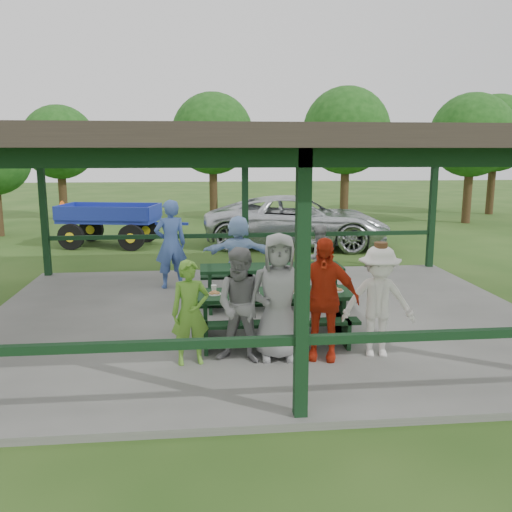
{
  "coord_description": "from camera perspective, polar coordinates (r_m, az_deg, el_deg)",
  "views": [
    {
      "loc": [
        -1.08,
        -9.45,
        3.08
      ],
      "look_at": [
        -0.15,
        -0.3,
        1.27
      ],
      "focal_mm": 38.0,
      "sensor_mm": 36.0,
      "label": 1
    }
  ],
  "objects": [
    {
      "name": "contestant_white_fedora",
      "position": [
        8.08,
        12.76,
        -4.67
      ],
      "size": [
        1.14,
        0.77,
        1.69
      ],
      "rotation": [
        0.0,
        0.0,
        -0.16
      ],
      "color": "white",
      "rests_on": "concrete_slab"
    },
    {
      "name": "tree_left",
      "position": [
        24.45,
        -4.59,
        12.68
      ],
      "size": [
        3.57,
        3.57,
        5.58
      ],
      "color": "#342515",
      "rests_on": "ground"
    },
    {
      "name": "pavilion_structure",
      "position": [
        9.52,
        0.72,
        11.63
      ],
      "size": [
        10.6,
        8.6,
        3.24
      ],
      "color": "black",
      "rests_on": "concrete_slab"
    },
    {
      "name": "farm_trailer",
      "position": [
        18.24,
        -15.11,
        3.29
      ],
      "size": [
        4.21,
        2.32,
        1.46
      ],
      "rotation": [
        0.0,
        0.0,
        -0.2
      ],
      "color": "navy",
      "rests_on": "ground"
    },
    {
      "name": "spectator_lblue",
      "position": [
        11.42,
        -1.84,
        0.22
      ],
      "size": [
        1.56,
        0.61,
        1.65
      ],
      "primitive_type": "imported",
      "rotation": [
        0.0,
        0.0,
        3.06
      ],
      "color": "#98BBEB",
      "rests_on": "concrete_slab"
    },
    {
      "name": "spectator_blue",
      "position": [
        11.92,
        -8.98,
        1.25
      ],
      "size": [
        0.81,
        0.64,
        1.94
      ],
      "primitive_type": "imported",
      "rotation": [
        0.0,
        0.0,
        3.42
      ],
      "color": "#4261AD",
      "rests_on": "concrete_slab"
    },
    {
      "name": "picnic_table_far",
      "position": [
        10.64,
        1.61,
        -2.5
      ],
      "size": [
        2.77,
        1.39,
        0.75
      ],
      "color": "black",
      "rests_on": "concrete_slab"
    },
    {
      "name": "pickup_truck",
      "position": [
        17.59,
        4.4,
        3.68
      ],
      "size": [
        6.32,
        3.88,
        1.64
      ],
      "primitive_type": "imported",
      "rotation": [
        0.0,
        0.0,
        1.36
      ],
      "color": "silver",
      "rests_on": "ground"
    },
    {
      "name": "contestant_red",
      "position": [
        7.82,
        7.01,
        -4.48
      ],
      "size": [
        1.12,
        0.73,
        1.78
      ],
      "primitive_type": "imported",
      "rotation": [
        0.0,
        0.0,
        -0.3
      ],
      "color": "red",
      "rests_on": "concrete_slab"
    },
    {
      "name": "picnic_table_near",
      "position": [
        8.7,
        1.76,
        -5.66
      ],
      "size": [
        2.51,
        1.39,
        0.75
      ],
      "color": "black",
      "rests_on": "concrete_slab"
    },
    {
      "name": "contestant_grey_mid",
      "position": [
        7.76,
        2.38,
        -4.29
      ],
      "size": [
        0.95,
        0.66,
        1.84
      ],
      "primitive_type": "imported",
      "rotation": [
        0.0,
        0.0,
        -0.09
      ],
      "color": "gray",
      "rests_on": "concrete_slab"
    },
    {
      "name": "tree_far_right",
      "position": [
        28.76,
        23.89,
        11.7
      ],
      "size": [
        3.64,
        3.64,
        5.69
      ],
      "color": "#342515",
      "rests_on": "ground"
    },
    {
      "name": "ground",
      "position": [
        10.0,
        0.68,
        -6.84
      ],
      "size": [
        90.0,
        90.0,
        0.0
      ],
      "primitive_type": "plane",
      "color": "#274B17",
      "rests_on": "ground"
    },
    {
      "name": "spectator_grey",
      "position": [
        11.5,
        6.54,
        -0.28
      ],
      "size": [
        0.78,
        0.65,
        1.45
      ],
      "primitive_type": "imported",
      "rotation": [
        0.0,
        0.0,
        3.29
      ],
      "color": "gray",
      "rests_on": "concrete_slab"
    },
    {
      "name": "contestant_grey_left",
      "position": [
        7.65,
        -1.38,
        -5.23
      ],
      "size": [
        0.95,
        0.83,
        1.65
      ],
      "primitive_type": "imported",
      "rotation": [
        0.0,
        0.0,
        -0.29
      ],
      "color": "gray",
      "rests_on": "concrete_slab"
    },
    {
      "name": "contestant_green",
      "position": [
        7.66,
        -6.93,
        -5.93
      ],
      "size": [
        0.59,
        0.44,
        1.49
      ],
      "primitive_type": "imported",
      "rotation": [
        0.0,
        0.0,
        0.16
      ],
      "color": "#63A131",
      "rests_on": "concrete_slab"
    },
    {
      "name": "table_setting",
      "position": [
        8.62,
        1.53,
        -3.67
      ],
      "size": [
        2.18,
        0.45,
        0.1
      ],
      "color": "white",
      "rests_on": "picnic_table_near"
    },
    {
      "name": "tree_far_left",
      "position": [
        25.73,
        -19.99,
        11.15
      ],
      "size": [
        3.22,
        3.22,
        5.03
      ],
      "color": "#342515",
      "rests_on": "ground"
    },
    {
      "name": "concrete_slab",
      "position": [
        9.98,
        0.68,
        -6.56
      ],
      "size": [
        10.0,
        8.0,
        0.1
      ],
      "primitive_type": "cube",
      "color": "#61615C",
      "rests_on": "ground"
    },
    {
      "name": "tree_mid",
      "position": [
        23.62,
        9.49,
        12.84
      ],
      "size": [
        3.65,
        3.65,
        5.71
      ],
      "color": "#342515",
      "rests_on": "ground"
    },
    {
      "name": "tree_right",
      "position": [
        24.82,
        21.77,
        11.69
      ],
      "size": [
        3.48,
        3.48,
        5.43
      ],
      "color": "#342515",
      "rests_on": "ground"
    }
  ]
}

